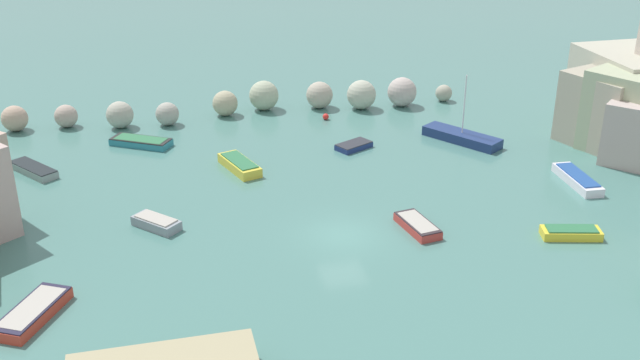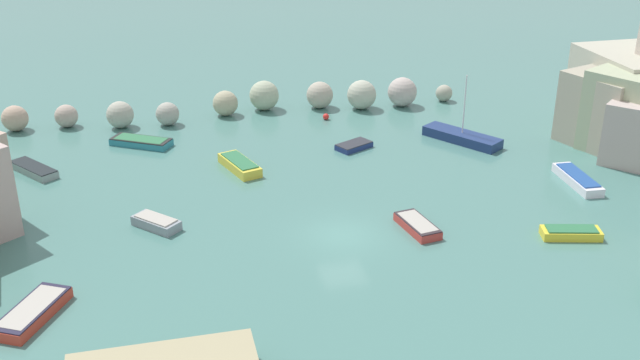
# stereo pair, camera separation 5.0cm
# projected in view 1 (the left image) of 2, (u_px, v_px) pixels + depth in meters

# --- Properties ---
(cove_water) EXTENTS (160.00, 160.00, 0.00)m
(cove_water) POSITION_uv_depth(u_px,v_px,m) (343.00, 235.00, 40.98)
(cove_water) COLOR #487B73
(cove_water) RESTS_ON ground
(rock_breakwater) EXTENTS (35.61, 4.10, 2.38)m
(rock_breakwater) POSITION_uv_depth(u_px,v_px,m) (260.00, 101.00, 59.25)
(rock_breakwater) COLOR tan
(rock_breakwater) RESTS_ON ground
(channel_buoy) EXTENTS (0.49, 0.49, 0.49)m
(channel_buoy) POSITION_uv_depth(u_px,v_px,m) (326.00, 117.00, 58.37)
(channel_buoy) COLOR red
(channel_buoy) RESTS_ON cove_water
(moored_boat_0) EXTENTS (4.61, 5.77, 4.95)m
(moored_boat_0) POSITION_uv_depth(u_px,v_px,m) (462.00, 137.00, 53.94)
(moored_boat_0) COLOR navy
(moored_boat_0) RESTS_ON cove_water
(moored_boat_1) EXTENTS (3.36, 1.92, 0.56)m
(moored_boat_1) POSITION_uv_depth(u_px,v_px,m) (571.00, 233.00, 40.65)
(moored_boat_1) COLOR yellow
(moored_boat_1) RESTS_ON cove_water
(moored_boat_2) EXTENTS (1.51, 4.55, 0.64)m
(moored_boat_2) POSITION_uv_depth(u_px,v_px,m) (577.00, 179.00, 47.17)
(moored_boat_2) COLOR white
(moored_boat_2) RESTS_ON cove_water
(moored_boat_3) EXTENTS (2.51, 4.18, 0.70)m
(moored_boat_3) POSITION_uv_depth(u_px,v_px,m) (240.00, 165.00, 49.21)
(moored_boat_3) COLOR yellow
(moored_boat_3) RESTS_ON cove_water
(moored_boat_5) EXTENTS (1.82, 3.36, 0.53)m
(moored_boat_5) POSITION_uv_depth(u_px,v_px,m) (418.00, 225.00, 41.45)
(moored_boat_5) COLOR #BE3C35
(moored_boat_5) RESTS_ON cove_water
(moored_boat_6) EXTENTS (3.33, 4.34, 0.60)m
(moored_boat_6) POSITION_uv_depth(u_px,v_px,m) (33.00, 312.00, 33.62)
(moored_boat_6) COLOR #C03929
(moored_boat_6) RESTS_ON cove_water
(moored_boat_7) EXTENTS (2.79, 2.88, 0.62)m
(moored_boat_7) POSITION_uv_depth(u_px,v_px,m) (156.00, 223.00, 41.69)
(moored_boat_7) COLOR gray
(moored_boat_7) RESTS_ON cove_water
(moored_boat_8) EXTENTS (2.86, 2.34, 0.42)m
(moored_boat_8) POSITION_uv_depth(u_px,v_px,m) (354.00, 146.00, 52.76)
(moored_boat_8) COLOR navy
(moored_boat_8) RESTS_ON cove_water
(moored_boat_9) EXTENTS (4.51, 3.56, 0.53)m
(moored_boat_9) POSITION_uv_depth(u_px,v_px,m) (141.00, 142.00, 53.27)
(moored_boat_9) COLOR teal
(moored_boat_9) RESTS_ON cove_water
(moored_boat_10) EXTENTS (3.36, 3.94, 0.52)m
(moored_boat_10) POSITION_uv_depth(u_px,v_px,m) (33.00, 169.00, 48.71)
(moored_boat_10) COLOR gray
(moored_boat_10) RESTS_ON cove_water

